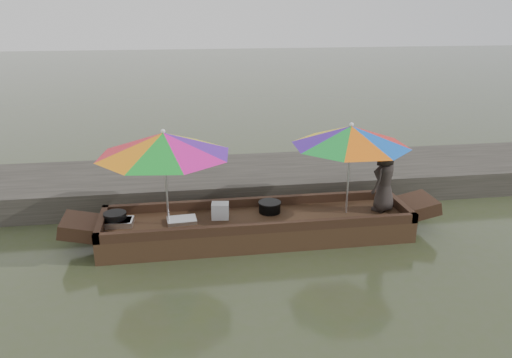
{
  "coord_description": "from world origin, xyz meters",
  "views": [
    {
      "loc": [
        -1.19,
        -7.46,
        3.64
      ],
      "look_at": [
        0.0,
        0.1,
        1.0
      ],
      "focal_mm": 35.0,
      "sensor_mm": 36.0,
      "label": 1
    }
  ],
  "objects": [
    {
      "name": "umbrella_bow",
      "position": [
        -1.43,
        0.0,
        1.12
      ],
      "size": [
        2.58,
        2.58,
        1.55
      ],
      "primitive_type": null,
      "rotation": [
        0.0,
        0.0,
        0.27
      ],
      "color": "yellow",
      "rests_on": "boat_hull"
    },
    {
      "name": "boat_hull",
      "position": [
        0.0,
        0.0,
        0.17
      ],
      "size": [
        5.05,
        1.2,
        0.35
      ],
      "primitive_type": "cube",
      "color": "#3A2417",
      "rests_on": "water"
    },
    {
      "name": "tray_crayfish",
      "position": [
        -2.23,
        0.07,
        0.39
      ],
      "size": [
        0.48,
        0.35,
        0.09
      ],
      "primitive_type": "cube",
      "rotation": [
        0.0,
        0.0,
        -0.07
      ],
      "color": "silver",
      "rests_on": "boat_hull"
    },
    {
      "name": "water",
      "position": [
        0.0,
        0.0,
        0.0
      ],
      "size": [
        80.0,
        80.0,
        0.0
      ],
      "primitive_type": "plane",
      "color": "#384224",
      "rests_on": "ground"
    },
    {
      "name": "charcoal_grill",
      "position": [
        0.25,
        0.22,
        0.44
      ],
      "size": [
        0.36,
        0.36,
        0.17
      ],
      "primitive_type": "cylinder",
      "color": "black",
      "rests_on": "boat_hull"
    },
    {
      "name": "dock",
      "position": [
        0.0,
        2.2,
        0.25
      ],
      "size": [
        22.0,
        2.2,
        0.5
      ],
      "primitive_type": "cube",
      "color": "#2D2B26",
      "rests_on": "ground"
    },
    {
      "name": "vendor",
      "position": [
        2.18,
        0.02,
        0.91
      ],
      "size": [
        0.65,
        0.62,
        1.11
      ],
      "primitive_type": "imported",
      "rotation": [
        0.0,
        0.0,
        3.82
      ],
      "color": "#2A2421",
      "rests_on": "boat_hull"
    },
    {
      "name": "cooking_pot",
      "position": [
        -2.28,
        0.13,
        0.45
      ],
      "size": [
        0.36,
        0.36,
        0.19
      ],
      "primitive_type": "cylinder",
      "color": "black",
      "rests_on": "boat_hull"
    },
    {
      "name": "supply_bag",
      "position": [
        -0.59,
        0.1,
        0.48
      ],
      "size": [
        0.31,
        0.26,
        0.26
      ],
      "primitive_type": "cube",
      "rotation": [
        0.0,
        0.0,
        -0.13
      ],
      "color": "silver",
      "rests_on": "boat_hull"
    },
    {
      "name": "tray_scallop",
      "position": [
        -1.23,
        0.04,
        0.38
      ],
      "size": [
        0.49,
        0.35,
        0.06
      ],
      "primitive_type": "cube",
      "rotation": [
        0.0,
        0.0,
        0.07
      ],
      "color": "silver",
      "rests_on": "boat_hull"
    },
    {
      "name": "umbrella_stern",
      "position": [
        1.53,
        0.0,
        1.12
      ],
      "size": [
        2.49,
        2.49,
        1.55
      ],
      "primitive_type": null,
      "rotation": [
        0.0,
        0.0,
        0.36
      ],
      "color": "pink",
      "rests_on": "boat_hull"
    }
  ]
}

